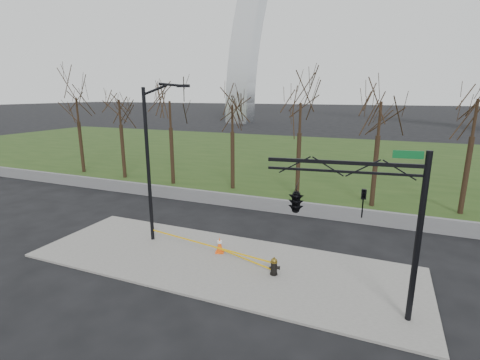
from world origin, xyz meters
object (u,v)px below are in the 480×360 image
at_px(fire_hydrant, 274,267).
at_px(street_light, 152,155).
at_px(traffic_signal_mast, 319,200).
at_px(traffic_cone, 220,245).

distance_m(fire_hydrant, street_light, 8.19).
bearing_deg(traffic_signal_mast, street_light, 154.82).
bearing_deg(traffic_signal_mast, traffic_cone, 144.68).
height_order(fire_hydrant, street_light, street_light).
xyz_separation_m(traffic_cone, traffic_signal_mast, (5.10, -2.68, 3.65)).
relative_size(fire_hydrant, traffic_signal_mast, 0.14).
distance_m(street_light, traffic_signal_mast, 9.36).
distance_m(fire_hydrant, traffic_cone, 3.29).
relative_size(traffic_cone, street_light, 0.10).
relative_size(street_light, traffic_signal_mast, 1.37).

